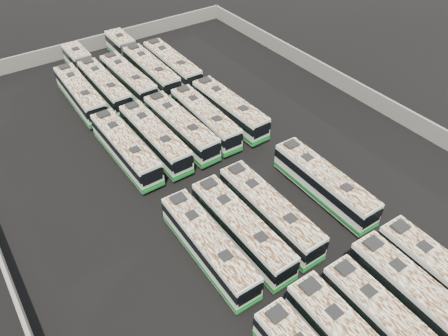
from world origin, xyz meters
The scene contains 19 objects.
ground centered at (0.00, 0.00, 0.00)m, with size 140.00×140.00×0.00m, color black.
perimeter_wall centered at (0.00, 0.00, 1.10)m, with size 45.20×73.20×2.20m.
bus_front_center centered at (-1.21, -20.80, 1.69)m, with size 2.61×11.79×3.31m.
bus_front_right centered at (2.23, -20.65, 1.76)m, with size 2.83×12.28×3.45m.
bus_front_far_right centered at (5.44, -20.66, 1.74)m, with size 2.86×12.14×3.40m.
bus_midfront_far_left centered at (-7.77, -7.27, 1.69)m, with size 2.68×11.78×3.31m.
bus_midfront_left centered at (-4.45, -7.34, 1.72)m, with size 2.59×11.98×3.37m.
bus_midfront_center centered at (-1.17, -7.14, 1.73)m, with size 2.56×12.04×3.39m.
bus_midfront_far_right centered at (5.55, -7.18, 1.73)m, with size 2.68×12.01×3.38m.
bus_midback_far_left centered at (-7.82, 8.70, 1.74)m, with size 2.67×12.12×3.41m.
bus_midback_left centered at (-4.43, 8.57, 1.74)m, with size 2.66×12.07×3.39m.
bus_midback_center centered at (-1.10, 8.69, 1.75)m, with size 2.87×12.22×3.43m.
bus_midback_right centered at (2.13, 8.66, 1.69)m, with size 2.74×11.82×3.32m.
bus_midback_far_right centered at (5.56, 8.64, 1.74)m, with size 2.84×12.16×3.41m.
bus_back_far_left centered at (-7.77, 22.06, 1.73)m, with size 2.80×12.08×3.39m.
bus_back_left centered at (-4.53, 25.23, 1.69)m, with size 2.48×18.22×3.30m.
bus_back_center centered at (-1.21, 22.10, 1.69)m, with size 2.77×11.81×3.31m.
bus_back_right centered at (2.25, 25.47, 1.75)m, with size 2.80×18.93×3.43m.
bus_back_far_right centered at (5.44, 22.21, 1.75)m, with size 2.68×12.17×3.42m.
Camera 1 is at (-19.92, -27.12, 30.09)m, focal length 35.00 mm.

